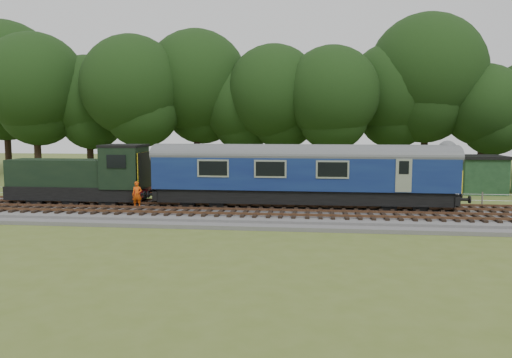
# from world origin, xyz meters

# --- Properties ---
(ground) EXTENTS (120.00, 120.00, 0.00)m
(ground) POSITION_xyz_m (0.00, 0.00, 0.00)
(ground) COLOR #516123
(ground) RESTS_ON ground
(ballast) EXTENTS (70.00, 7.00, 0.35)m
(ballast) POSITION_xyz_m (0.00, 0.00, 0.17)
(ballast) COLOR #4C4C4F
(ballast) RESTS_ON ground
(track_north) EXTENTS (67.20, 2.40, 0.21)m
(track_north) POSITION_xyz_m (0.00, 1.40, 0.42)
(track_north) COLOR black
(track_north) RESTS_ON ballast
(track_south) EXTENTS (67.20, 2.40, 0.21)m
(track_south) POSITION_xyz_m (0.00, -1.60, 0.42)
(track_south) COLOR black
(track_south) RESTS_ON ballast
(fence) EXTENTS (64.00, 0.12, 1.00)m
(fence) POSITION_xyz_m (0.00, 4.50, 0.00)
(fence) COLOR #6B6054
(fence) RESTS_ON ground
(tree_line) EXTENTS (70.00, 8.00, 18.00)m
(tree_line) POSITION_xyz_m (0.00, 22.00, 0.00)
(tree_line) COLOR black
(tree_line) RESTS_ON ground
(dmu_railcar) EXTENTS (18.05, 2.86, 3.88)m
(dmu_railcar) POSITION_xyz_m (2.41, 1.40, 2.61)
(dmu_railcar) COLOR black
(dmu_railcar) RESTS_ON ground
(shunter_loco) EXTENTS (8.91, 2.60, 3.38)m
(shunter_loco) POSITION_xyz_m (-11.51, 1.40, 1.97)
(shunter_loco) COLOR black
(shunter_loco) RESTS_ON ground
(worker) EXTENTS (0.66, 0.51, 1.60)m
(worker) POSITION_xyz_m (-7.40, -0.28, 1.15)
(worker) COLOR #DC490B
(worker) RESTS_ON ballast
(shed) EXTENTS (3.70, 3.70, 2.95)m
(shed) POSITION_xyz_m (16.07, 11.68, 1.49)
(shed) COLOR #17321B
(shed) RESTS_ON ground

